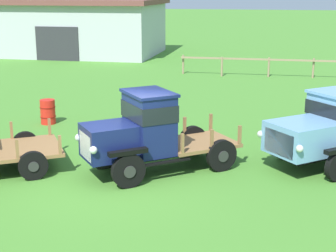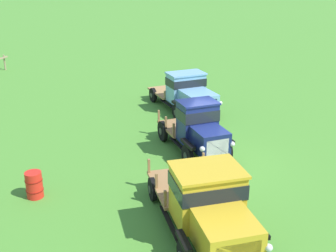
# 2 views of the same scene
# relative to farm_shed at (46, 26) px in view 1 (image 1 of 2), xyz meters

# --- Properties ---
(ground_plane) EXTENTS (240.00, 240.00, 0.00)m
(ground_plane) POSITION_rel_farm_shed_xyz_m (13.86, -26.36, -2.13)
(ground_plane) COLOR #47842D
(farm_shed) EXTENTS (18.28, 8.93, 4.22)m
(farm_shed) POSITION_rel_farm_shed_xyz_m (0.00, 0.00, 0.00)
(farm_shed) COLOR #B2B7BC
(farm_shed) RESTS_ON ground
(paddock_fence) EXTENTS (12.70, 0.62, 1.14)m
(paddock_fence) POSITION_rel_farm_shed_xyz_m (18.70, -8.28, -1.33)
(paddock_fence) COLOR #997F60
(paddock_fence) RESTS_ON ground
(vintage_truck_second_in_line) EXTENTS (4.46, 3.94, 2.30)m
(vintage_truck_second_in_line) POSITION_rel_farm_shed_xyz_m (14.33, -25.44, -0.94)
(vintage_truck_second_in_line) COLOR black
(vintage_truck_second_in_line) RESTS_ON ground
(vintage_truck_midrow_center) EXTENTS (5.37, 4.96, 2.10)m
(vintage_truck_midrow_center) POSITION_rel_farm_shed_xyz_m (19.55, -23.65, -1.04)
(vintage_truck_midrow_center) COLOR black
(vintage_truck_midrow_center) RESTS_ON ground
(oil_drum_beside_row) EXTENTS (0.59, 0.59, 0.93)m
(oil_drum_beside_row) POSITION_rel_farm_shed_xyz_m (9.41, -20.90, -1.66)
(oil_drum_beside_row) COLOR red
(oil_drum_beside_row) RESTS_ON ground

